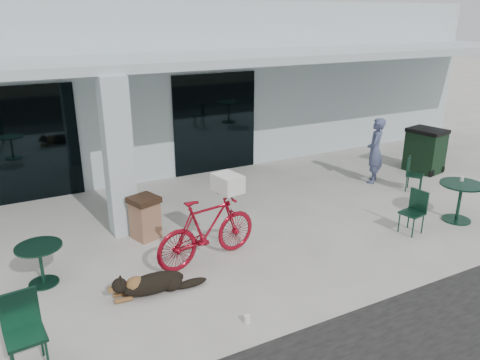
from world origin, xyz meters
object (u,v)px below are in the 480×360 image
cafe_table_near (41,265)px  person (375,151)px  cafe_chair_near (25,335)px  wheeled_bin (425,150)px  cafe_chair_far_b (412,213)px  bicycle (207,229)px  cafe_table_far (459,202)px  dog (154,282)px  cafe_chair_far_a (415,175)px  trash_receptacle (145,218)px

cafe_table_near → person: person is taller
cafe_chair_near → wheeled_bin: bearing=12.3°
cafe_chair_far_b → person: size_ratio=0.52×
cafe_table_near → person: 8.32m
bicycle → wheeled_bin: 7.62m
cafe_chair_far_b → wheeled_bin: bearing=119.9°
cafe_table_far → person: (0.12, 2.70, 0.43)m
bicycle → wheeled_bin: bicycle is taller
dog → wheeled_bin: wheeled_bin is taller
cafe_table_far → person: person is taller
bicycle → cafe_chair_far_a: (5.95, 0.79, -0.18)m
dog → cafe_chair_far_b: cafe_chair_far_b is taller
cafe_table_far → wheeled_bin: (2.01, 2.72, 0.19)m
dog → trash_receptacle: trash_receptacle is taller
cafe_table_far → cafe_chair_far_a: cafe_chair_far_a is taller
cafe_table_far → cafe_table_near: bearing=169.8°
cafe_chair_far_b → wheeled_bin: size_ratio=0.73×
dog → cafe_chair_near: 2.12m
bicycle → wheeled_bin: size_ratio=1.67×
cafe_table_near → wheeled_bin: wheeled_bin is taller
bicycle → dog: size_ratio=1.77×
cafe_table_far → wheeled_bin: 3.39m
dog → trash_receptacle: 2.01m
cafe_chair_near → cafe_chair_far_b: (7.13, 0.60, -0.06)m
cafe_chair_near → person: person is taller
bicycle → cafe_chair_far_a: size_ratio=2.34×
dog → cafe_table_near: size_ratio=1.56×
dog → cafe_chair_far_a: bearing=15.7°
bicycle → dog: 1.37m
dog → person: (6.70, 2.34, 0.66)m
cafe_table_far → bicycle: bearing=170.4°
trash_receptacle → wheeled_bin: wheeled_bin is taller
cafe_chair_far_b → bicycle: bearing=-111.1°
cafe_chair_far_a → person: 1.16m
bicycle → cafe_chair_far_b: size_ratio=2.30×
cafe_table_far → trash_receptacle: (-6.11, 2.30, 0.01)m
person → wheeled_bin: 1.90m
cafe_table_near → cafe_chair_far_b: size_ratio=0.84×
bicycle → cafe_table_near: bearing=68.7°
cafe_table_far → cafe_chair_far_a: (0.55, 1.71, 0.01)m
bicycle → person: 5.81m
dog → cafe_table_far: (6.58, -0.36, 0.23)m
dog → cafe_chair_far_b: bearing=1.5°
cafe_chair_far_a → cafe_table_far: bearing=-142.9°
cafe_chair_far_a → cafe_chair_far_b: 2.52m
cafe_chair_far_a → dog: bearing=155.8°
trash_receptacle → cafe_chair_near: bearing=-129.5°
dog → cafe_table_near: cafe_table_near is taller
cafe_table_far → trash_receptacle: trash_receptacle is taller
cafe_chair_far_b → trash_receptacle: (-4.77, 2.26, -0.01)m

